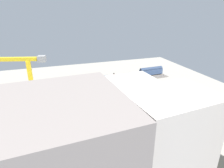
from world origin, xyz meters
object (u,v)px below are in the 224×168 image
parked_car_0 (142,98)px  parked_car_3 (102,103)px  locomotive (123,76)px  passenger_coach (151,71)px  platform_canopy_far (95,78)px  street_tree_1 (151,84)px  street_tree_0 (130,86)px  tower_crane (27,93)px  box_truck_1 (65,114)px  street_tree_2 (142,85)px  parked_car_1 (129,100)px  construction_building (106,107)px  freight_coach_far (96,81)px  parked_car_2 (116,102)px  platform_canopy_near (90,83)px  traffic_light (104,90)px  box_truck_0 (65,113)px

parked_car_0 → parked_car_3: 22.29m
locomotive → passenger_coach: passenger_coach is taller
platform_canopy_far → street_tree_1: 36.03m
street_tree_1 → street_tree_0: bearing=3.3°
parked_car_0 → tower_crane: size_ratio=0.14×
box_truck_1 → street_tree_2: 47.97m
parked_car_1 → construction_building: 27.75m
passenger_coach → construction_building: bearing=46.5°
freight_coach_far → parked_car_1: (-10.53, 28.62, -2.26)m
freight_coach_far → parked_car_2: bearing=97.2°
locomotive → parked_car_1: (10.54, 34.69, -0.96)m
street_tree_1 → locomotive: bearing=-73.5°
platform_canopy_far → construction_building: construction_building is taller
platform_canopy_near → traffic_light: traffic_light is taller
street_tree_0 → platform_canopy_far: bearing=-58.8°
platform_canopy_near → tower_crane: bearing=53.4°
freight_coach_far → parked_car_1: size_ratio=4.04×
parked_car_3 → box_truck_0: size_ratio=0.48×
locomotive → street_tree_2: street_tree_2 is taller
freight_coach_far → parked_car_0: (-18.73, 27.78, -2.31)m
parked_car_3 → construction_building: (4.12, 20.02, 8.83)m
freight_coach_far → traffic_light: traffic_light is taller
platform_canopy_near → box_truck_0: bearing=57.6°
platform_canopy_near → street_tree_2: 31.31m
box_truck_1 → traffic_light: (-22.41, -14.32, 2.71)m
parked_car_2 → traffic_light: 9.89m
platform_canopy_far → street_tree_2: (-22.32, 22.28, 0.74)m
passenger_coach → parked_car_3: passenger_coach is taller
tower_crane → parked_car_1: bearing=-159.5°
parked_car_3 → street_tree_0: 19.85m
parked_car_3 → box_truck_0: box_truck_0 is taller
platform_canopy_near → parked_car_0: 33.04m
locomotive → box_truck_0: 58.86m
parked_car_1 → platform_canopy_near: bearing=-57.6°
locomotive → parked_car_2: size_ratio=3.99×
platform_canopy_near → parked_car_0: size_ratio=13.66×
parked_car_0 → parked_car_2: (15.14, 0.55, 0.03)m
platform_canopy_near → platform_canopy_far: bearing=-125.4°
parked_car_0 → street_tree_0: bearing=-59.4°
parked_car_1 → street_tree_2: street_tree_2 is taller
platform_canopy_near → construction_building: bearing=86.0°
construction_building → street_tree_1: bearing=-145.5°
parked_car_1 → street_tree_2: bearing=-144.0°
parked_car_0 → locomotive: bearing=-93.9°
locomotive → box_truck_0: size_ratio=1.79×
box_truck_1 → parked_car_2: bearing=-167.1°
parked_car_2 → construction_building: (11.27, 19.27, 8.83)m
platform_canopy_far → parked_car_2: bearing=95.8°
platform_canopy_far → freight_coach_far: freight_coach_far is taller
passenger_coach → freight_coach_far: passenger_coach is taller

